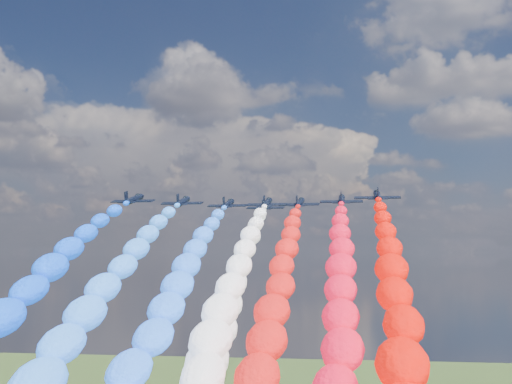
# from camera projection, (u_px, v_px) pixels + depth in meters

# --- Properties ---
(jet_0) EXTENTS (10.08, 13.34, 5.50)m
(jet_0) POSITION_uv_depth(u_px,v_px,m) (134.00, 199.00, 149.61)
(jet_0) COLOR black
(trail_0) EXTENTS (7.01, 103.27, 48.35)m
(trail_0) POSITION_uv_depth(u_px,v_px,m) (13.00, 327.00, 95.07)
(trail_0) COLOR blue
(jet_1) EXTENTS (9.44, 12.88, 5.50)m
(jet_1) POSITION_uv_depth(u_px,v_px,m) (183.00, 202.00, 155.91)
(jet_1) COLOR black
(trail_1) EXTENTS (7.01, 103.27, 48.35)m
(trail_1) POSITION_uv_depth(u_px,v_px,m) (96.00, 322.00, 101.37)
(trail_1) COLOR #2E7AF2
(jet_2) EXTENTS (9.92, 13.22, 5.50)m
(jet_2) POSITION_uv_depth(u_px,v_px,m) (228.00, 204.00, 163.96)
(jet_2) COLOR black
(trail_2) EXTENTS (7.01, 103.27, 48.35)m
(trail_2) POSITION_uv_depth(u_px,v_px,m) (170.00, 317.00, 109.42)
(trail_2) COLOR blue
(jet_3) EXTENTS (9.66, 13.04, 5.50)m
(jet_3) POSITION_uv_depth(u_px,v_px,m) (267.00, 203.00, 160.10)
(jet_3) COLOR black
(trail_3) EXTENTS (7.01, 103.27, 48.35)m
(trail_3) POSITION_uv_depth(u_px,v_px,m) (227.00, 319.00, 105.56)
(trail_3) COLOR white
(jet_4) EXTENTS (9.92, 13.23, 5.50)m
(jet_4) POSITION_uv_depth(u_px,v_px,m) (266.00, 206.00, 171.57)
(jet_4) COLOR black
(trail_4) EXTENTS (7.01, 103.27, 48.35)m
(trail_4) POSITION_uv_depth(u_px,v_px,m) (229.00, 313.00, 117.03)
(trail_4) COLOR white
(jet_5) EXTENTS (10.18, 13.40, 5.50)m
(jet_5) POSITION_uv_depth(u_px,v_px,m) (300.00, 203.00, 159.88)
(jet_5) COLOR black
(trail_5) EXTENTS (7.01, 103.27, 48.35)m
(trail_5) POSITION_uv_depth(u_px,v_px,m) (276.00, 320.00, 105.34)
(trail_5) COLOR red
(jet_6) EXTENTS (9.48, 12.91, 5.50)m
(jet_6) POSITION_uv_depth(u_px,v_px,m) (342.00, 200.00, 150.92)
(jet_6) COLOR black
(trail_6) EXTENTS (7.01, 103.27, 48.35)m
(trail_6) POSITION_uv_depth(u_px,v_px,m) (340.00, 326.00, 96.38)
(trail_6) COLOR red
(jet_7) EXTENTS (9.48, 12.91, 5.50)m
(jet_7) POSITION_uv_depth(u_px,v_px,m) (377.00, 196.00, 140.03)
(jet_7) COLOR black
(trail_7) EXTENTS (7.01, 103.27, 48.35)m
(trail_7) POSITION_uv_depth(u_px,v_px,m) (398.00, 335.00, 85.49)
(trail_7) COLOR red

